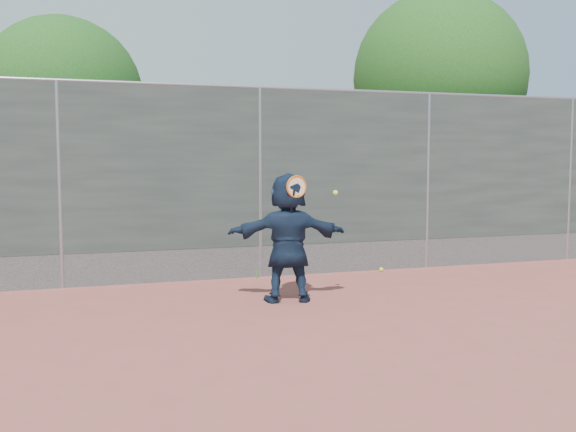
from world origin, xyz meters
name	(u,v)px	position (x,y,z in m)	size (l,w,h in m)	color
ground	(346,332)	(0.00, 0.00, 0.00)	(80.00, 80.00, 0.00)	#9E4C42
player	(288,237)	(-0.13, 1.66, 0.85)	(1.58, 0.50, 1.70)	#16253D
ball_ground	(381,269)	(2.06, 3.35, 0.03)	(0.07, 0.07, 0.07)	#D4F636
fence	(260,178)	(0.00, 3.50, 1.58)	(20.00, 0.06, 3.03)	#38423D
swing_action	(300,189)	(-0.02, 1.47, 1.50)	(0.74, 0.15, 0.51)	#CB5A13
tree_right	(445,83)	(4.68, 5.75, 3.49)	(3.78, 3.60, 5.39)	#382314
tree_left	(71,103)	(-2.85, 6.55, 2.94)	(3.15, 3.00, 4.53)	#382314
weed_clump	(280,269)	(0.29, 3.38, 0.13)	(0.68, 0.07, 0.30)	#387226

